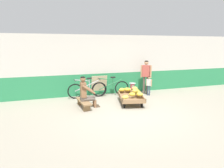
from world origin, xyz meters
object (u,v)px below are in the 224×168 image
at_px(bicycle_far_left, 111,88).
at_px(banana_cart, 131,97).
at_px(bicycle_near_left, 87,90).
at_px(weighing_scale, 132,86).
at_px(sign_board, 99,85).
at_px(customer_adult, 146,73).
at_px(customer_child, 149,84).
at_px(low_bench, 84,102).
at_px(vendor_seated, 86,92).
at_px(plastic_crate, 132,93).

bearing_deg(bicycle_far_left, banana_cart, -74.25).
xyz_separation_m(banana_cart, bicycle_near_left, (-1.43, 1.37, 0.11)).
relative_size(weighing_scale, sign_board, 0.34).
height_order(banana_cart, customer_adult, customer_adult).
bearing_deg(customer_child, low_bench, -164.51).
relative_size(banana_cart, sign_board, 1.81).
distance_m(vendor_seated, customer_adult, 3.22).
relative_size(bicycle_near_left, bicycle_far_left, 1.00).
relative_size(low_bench, weighing_scale, 3.75).
bearing_deg(sign_board, banana_cart, -64.25).
height_order(banana_cart, sign_board, sign_board).
xyz_separation_m(plastic_crate, customer_adult, (0.76, 0.23, 0.80)).
xyz_separation_m(bicycle_near_left, bicycle_far_left, (1.05, -0.02, 0.00)).
distance_m(vendor_seated, bicycle_far_left, 1.88).
bearing_deg(low_bench, bicycle_far_left, 42.31).
height_order(plastic_crate, bicycle_far_left, bicycle_far_left).
xyz_separation_m(vendor_seated, bicycle_near_left, (0.29, 1.32, -0.21)).
relative_size(low_bench, customer_child, 1.31).
relative_size(vendor_seated, customer_adult, 0.75).
height_order(bicycle_near_left, sign_board, sign_board).
distance_m(banana_cart, sign_board, 1.89).
distance_m(plastic_crate, sign_board, 1.52).
relative_size(low_bench, plastic_crate, 3.13).
xyz_separation_m(vendor_seated, customer_adult, (2.97, 1.16, 0.38)).
distance_m(banana_cart, customer_adult, 1.88).
bearing_deg(vendor_seated, sign_board, 61.29).
bearing_deg(banana_cart, bicycle_near_left, 136.26).
bearing_deg(bicycle_near_left, weighing_scale, -11.58).
xyz_separation_m(low_bench, sign_board, (0.99, 1.65, 0.24)).
height_order(bicycle_near_left, bicycle_far_left, same).
bearing_deg(vendor_seated, bicycle_near_left, 77.57).
bearing_deg(weighing_scale, vendor_seated, -157.26).
xyz_separation_m(low_bench, weighing_scale, (2.30, 0.93, 0.25)).
height_order(banana_cart, vendor_seated, vendor_seated).
height_order(low_bench, customer_adult, customer_adult).
distance_m(low_bench, customer_adult, 3.36).
bearing_deg(weighing_scale, low_bench, -158.04).
bearing_deg(plastic_crate, low_bench, -158.02).
height_order(vendor_seated, sign_board, vendor_seated).
relative_size(banana_cart, plastic_crate, 4.42).
distance_m(weighing_scale, bicycle_near_left, 1.96).
relative_size(bicycle_near_left, customer_child, 1.94).
height_order(vendor_seated, bicycle_near_left, vendor_seated).
xyz_separation_m(plastic_crate, customer_child, (0.76, -0.08, 0.38)).
bearing_deg(plastic_crate, customer_adult, 16.97).
distance_m(weighing_scale, sign_board, 1.49).
bearing_deg(bicycle_far_left, sign_board, 141.49).
bearing_deg(sign_board, vendor_seated, -118.71).
distance_m(low_bench, sign_board, 1.94).
distance_m(low_bench, plastic_crate, 2.48).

